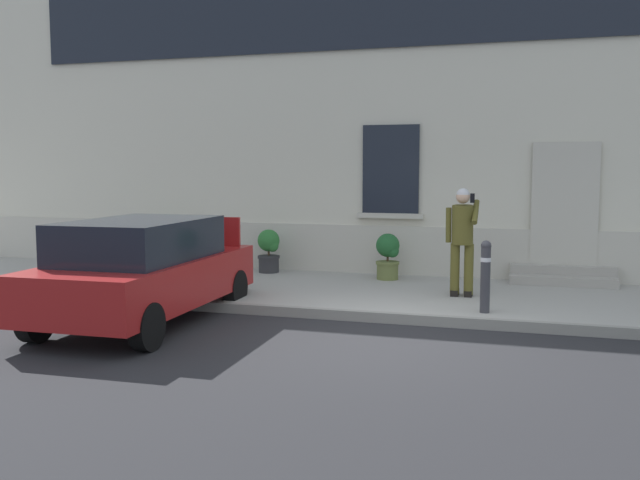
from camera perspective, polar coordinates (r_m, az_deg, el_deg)
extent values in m
plane|color=#232326|center=(9.27, 4.83, -7.99)|extent=(80.00, 80.00, 0.00)
cube|color=#99968E|center=(11.95, 7.65, -4.51)|extent=(24.00, 3.60, 0.15)
cube|color=gray|center=(10.15, 5.95, -6.35)|extent=(24.00, 0.12, 0.15)
cube|color=beige|center=(14.31, 9.51, 11.94)|extent=(24.00, 1.40, 7.50)
cube|color=#BCB7A8|center=(13.62, 8.89, -1.23)|extent=(24.00, 0.08, 1.10)
cube|color=#1E472D|center=(13.41, 19.31, 2.56)|extent=(1.00, 0.08, 2.10)
cube|color=#BCB7A8|center=(13.38, 19.32, 2.77)|extent=(1.16, 0.06, 2.24)
cube|color=black|center=(13.63, 5.79, 5.77)|extent=(1.10, 0.06, 1.70)
cube|color=#BCB7A8|center=(13.64, 5.73, 1.98)|extent=(1.30, 0.12, 0.10)
cube|color=black|center=(13.83, 9.21, 18.25)|extent=(16.80, 0.06, 1.40)
cube|color=#9E998E|center=(13.09, 19.20, -3.19)|extent=(1.83, 0.32, 0.16)
cube|color=#9E998E|center=(13.40, 19.16, -2.65)|extent=(1.83, 0.32, 0.32)
cube|color=maroon|center=(10.33, -14.02, -3.20)|extent=(1.85, 4.04, 0.64)
cube|color=black|center=(10.13, -14.52, 0.02)|extent=(1.60, 2.44, 0.56)
cube|color=black|center=(12.14, -9.31, -2.82)|extent=(1.66, 0.14, 0.20)
cube|color=yellow|center=(12.11, -9.32, -1.98)|extent=(0.52, 0.03, 0.12)
cube|color=#B21414|center=(12.41, -12.52, -0.64)|extent=(0.16, 0.04, 0.18)
cube|color=#B21414|center=(11.78, -6.02, -0.88)|extent=(0.16, 0.04, 0.18)
cube|color=maroon|center=(11.81, -9.90, 0.45)|extent=(1.49, 0.10, 0.60)
cylinder|color=black|center=(9.68, -22.21, -6.00)|extent=(0.21, 0.60, 0.60)
cylinder|color=black|center=(8.81, -13.94, -6.88)|extent=(0.21, 0.60, 0.60)
cylinder|color=black|center=(11.97, -14.00, -3.52)|extent=(0.21, 0.60, 0.60)
cylinder|color=black|center=(11.28, -6.93, -3.96)|extent=(0.21, 0.60, 0.60)
cylinder|color=#333338|center=(10.30, 13.33, -3.19)|extent=(0.14, 0.14, 0.95)
sphere|color=#333338|center=(10.23, 13.39, -0.45)|extent=(0.15, 0.15, 0.15)
cylinder|color=silver|center=(10.26, 13.36, -1.56)|extent=(0.15, 0.15, 0.06)
cylinder|color=#514C1E|center=(11.53, 10.94, -2.31)|extent=(0.15, 0.15, 0.82)
cube|color=black|center=(11.65, 10.93, -4.22)|extent=(0.12, 0.28, 0.10)
cylinder|color=#514C1E|center=(11.51, 12.03, -2.34)|extent=(0.15, 0.15, 0.82)
cube|color=black|center=(11.63, 12.01, -4.25)|extent=(0.12, 0.28, 0.10)
cylinder|color=#514C1E|center=(11.41, 11.55, 1.23)|extent=(0.34, 0.38, 0.64)
sphere|color=tan|center=(11.36, 11.58, 3.48)|extent=(0.22, 0.22, 0.22)
sphere|color=silver|center=(11.35, 11.58, 3.63)|extent=(0.21, 0.21, 0.21)
cylinder|color=#514C1E|center=(11.42, 10.44, 1.20)|extent=(0.09, 0.13, 0.57)
cylinder|color=#514C1E|center=(11.36, 12.56, 2.25)|extent=(0.09, 0.44, 0.39)
cube|color=black|center=(11.32, 12.32, 3.35)|extent=(0.07, 0.02, 0.15)
cylinder|color=beige|center=(14.97, -13.01, -1.56)|extent=(0.40, 0.40, 0.34)
cylinder|color=beige|center=(14.96, -13.02, -1.03)|extent=(0.44, 0.44, 0.05)
cylinder|color=#47331E|center=(14.94, -13.04, -0.46)|extent=(0.04, 0.04, 0.24)
sphere|color=#4C843D|center=(14.92, -13.05, 0.23)|extent=(0.44, 0.44, 0.44)
sphere|color=#4C843D|center=(14.84, -12.81, -0.18)|extent=(0.24, 0.24, 0.24)
cylinder|color=#2D2D30|center=(13.97, -4.20, -1.95)|extent=(0.40, 0.40, 0.34)
cylinder|color=#2D2D30|center=(13.95, -4.20, -1.38)|extent=(0.44, 0.44, 0.05)
cylinder|color=#47331E|center=(13.93, -4.21, -0.77)|extent=(0.04, 0.04, 0.24)
sphere|color=#286B2D|center=(13.91, -4.21, -0.04)|extent=(0.44, 0.44, 0.44)
sphere|color=#286B2D|center=(13.84, -3.90, -0.48)|extent=(0.24, 0.24, 0.24)
cylinder|color=#606B38|center=(13.13, 5.53, -2.47)|extent=(0.40, 0.40, 0.34)
cylinder|color=#606B38|center=(13.11, 5.53, -1.87)|extent=(0.44, 0.44, 0.05)
cylinder|color=#47331E|center=(13.09, 5.54, -1.21)|extent=(0.04, 0.04, 0.24)
sphere|color=#1E5628|center=(13.07, 5.55, -0.43)|extent=(0.44, 0.44, 0.44)
sphere|color=#1E5628|center=(13.01, 5.93, -0.91)|extent=(0.24, 0.24, 0.24)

